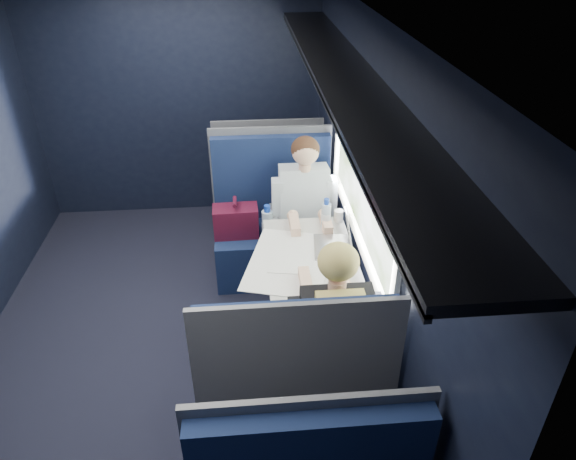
{
  "coord_description": "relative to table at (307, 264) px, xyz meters",
  "views": [
    {
      "loc": [
        0.64,
        -2.92,
        2.77
      ],
      "look_at": [
        0.9,
        0.0,
        0.95
      ],
      "focal_mm": 32.0,
      "sensor_mm": 36.0,
      "label": 1
    }
  ],
  "objects": [
    {
      "name": "ground",
      "position": [
        -1.03,
        0.0,
        -0.67
      ],
      "size": [
        2.8,
        4.2,
        0.01
      ],
      "primitive_type": "cube",
      "color": "black"
    },
    {
      "name": "room_shell",
      "position": [
        -1.01,
        0.0,
        0.81
      ],
      "size": [
        3.0,
        4.4,
        2.4
      ],
      "color": "black",
      "rests_on": "ground"
    },
    {
      "name": "table",
      "position": [
        0.0,
        0.0,
        0.0
      ],
      "size": [
        0.62,
        1.0,
        0.74
      ],
      "color": "#54565E",
      "rests_on": "ground"
    },
    {
      "name": "seat_bay_near",
      "position": [
        -0.2,
        0.87,
        -0.24
      ],
      "size": [
        1.04,
        0.62,
        1.26
      ],
      "color": "#0C1738",
      "rests_on": "ground"
    },
    {
      "name": "seat_bay_far",
      "position": [
        -0.18,
        -0.87,
        -0.25
      ],
      "size": [
        1.04,
        0.62,
        1.26
      ],
      "color": "#0C1738",
      "rests_on": "ground"
    },
    {
      "name": "seat_row_front",
      "position": [
        -0.18,
        1.8,
        -0.25
      ],
      "size": [
        1.04,
        0.51,
        1.16
      ],
      "color": "#0C1738",
      "rests_on": "ground"
    },
    {
      "name": "man",
      "position": [
        0.07,
        0.7,
        0.06
      ],
      "size": [
        0.53,
        0.56,
        1.32
      ],
      "color": "black",
      "rests_on": "ground"
    },
    {
      "name": "woman",
      "position": [
        0.07,
        -0.71,
        0.06
      ],
      "size": [
        0.53,
        0.56,
        1.32
      ],
      "color": "black",
      "rests_on": "ground"
    },
    {
      "name": "papers",
      "position": [
        -0.13,
        -0.07,
        0.08
      ],
      "size": [
        0.71,
        0.87,
        0.01
      ],
      "primitive_type": "cube",
      "rotation": [
        0.0,
        0.0,
        -0.27
      ],
      "color": "white",
      "rests_on": "table"
    },
    {
      "name": "laptop",
      "position": [
        0.24,
        0.07,
        0.14
      ],
      "size": [
        0.28,
        0.35,
        0.25
      ],
      "color": "silver",
      "rests_on": "table"
    },
    {
      "name": "bottle_small",
      "position": [
        0.18,
        0.36,
        0.18
      ],
      "size": [
        0.07,
        0.07,
        0.24
      ],
      "color": "silver",
      "rests_on": "table"
    },
    {
      "name": "cup",
      "position": [
        0.3,
        0.44,
        0.12
      ],
      "size": [
        0.07,
        0.07,
        0.09
      ],
      "primitive_type": "cylinder",
      "color": "white",
      "rests_on": "table"
    }
  ]
}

